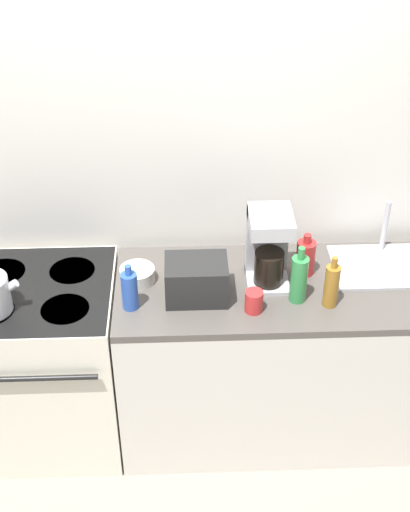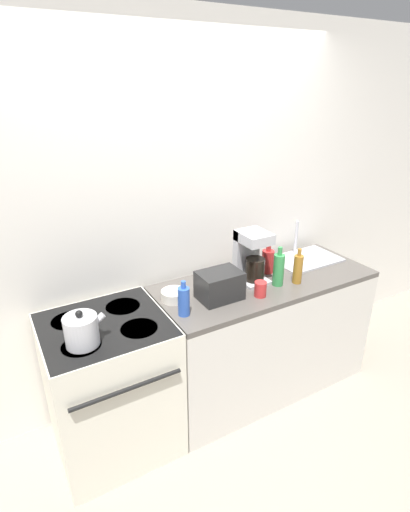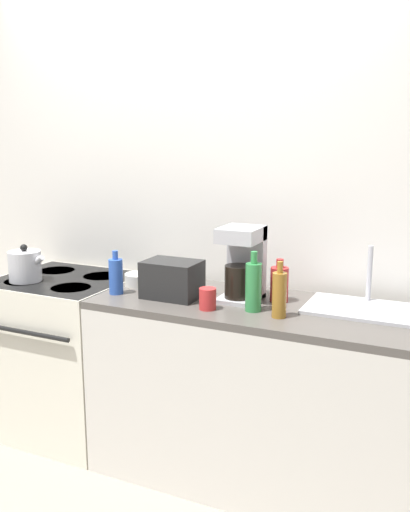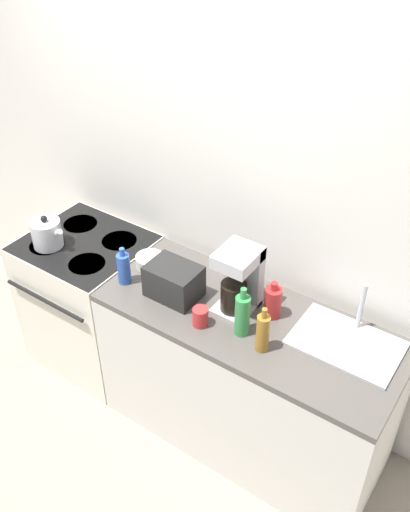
% 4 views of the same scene
% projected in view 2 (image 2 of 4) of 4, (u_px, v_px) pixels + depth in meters
% --- Properties ---
extents(ground_plane, '(12.00, 12.00, 0.00)m').
position_uv_depth(ground_plane, '(220.00, 439.00, 2.65)').
color(ground_plane, gray).
extents(wall_back, '(8.00, 0.05, 2.60)m').
position_uv_depth(wall_back, '(167.00, 223.00, 2.70)').
color(wall_back, silver).
rests_on(wall_back, ground_plane).
extents(stove, '(0.72, 0.70, 0.91)m').
position_uv_depth(stove, '(111.00, 385.00, 2.46)').
color(stove, silver).
rests_on(stove, ground_plane).
extents(counter_block, '(1.58, 0.64, 0.91)m').
position_uv_depth(counter_block, '(262.00, 333.00, 2.98)').
color(counter_block, silver).
rests_on(counter_block, ground_plane).
extents(kettle, '(0.22, 0.18, 0.21)m').
position_uv_depth(kettle, '(82.00, 330.00, 2.07)').
color(kettle, silver).
rests_on(kettle, stove).
extents(toaster, '(0.27, 0.20, 0.18)m').
position_uv_depth(toaster, '(220.00, 285.00, 2.52)').
color(toaster, black).
rests_on(toaster, counter_block).
extents(coffee_maker, '(0.19, 0.22, 0.36)m').
position_uv_depth(coffee_maker, '(251.00, 255.00, 2.72)').
color(coffee_maker, '#B7B7BC').
rests_on(coffee_maker, counter_block).
extents(sink_tray, '(0.51, 0.34, 0.28)m').
position_uv_depth(sink_tray, '(305.00, 258.00, 3.10)').
color(sink_tray, '#B7B7BC').
rests_on(sink_tray, counter_block).
extents(bottle_red, '(0.09, 0.09, 0.21)m').
position_uv_depth(bottle_red, '(268.00, 261.00, 2.87)').
color(bottle_red, '#B72828').
rests_on(bottle_red, counter_block).
extents(bottle_blue, '(0.07, 0.07, 0.22)m').
position_uv_depth(bottle_blue, '(184.00, 301.00, 2.34)').
color(bottle_blue, '#2D56B7').
rests_on(bottle_blue, counter_block).
extents(bottle_green, '(0.07, 0.07, 0.28)m').
position_uv_depth(bottle_green, '(279.00, 269.00, 2.68)').
color(bottle_green, '#338C47').
rests_on(bottle_green, counter_block).
extents(bottle_amber, '(0.06, 0.06, 0.25)m').
position_uv_depth(bottle_amber, '(298.00, 269.00, 2.71)').
color(bottle_amber, '#9E6B23').
rests_on(bottle_amber, counter_block).
extents(cup_red, '(0.08, 0.08, 0.10)m').
position_uv_depth(cup_red, '(260.00, 289.00, 2.56)').
color(cup_red, red).
rests_on(cup_red, counter_block).
extents(bowl, '(0.16, 0.16, 0.06)m').
position_uv_depth(bowl, '(174.00, 295.00, 2.52)').
color(bowl, beige).
rests_on(bowl, counter_block).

